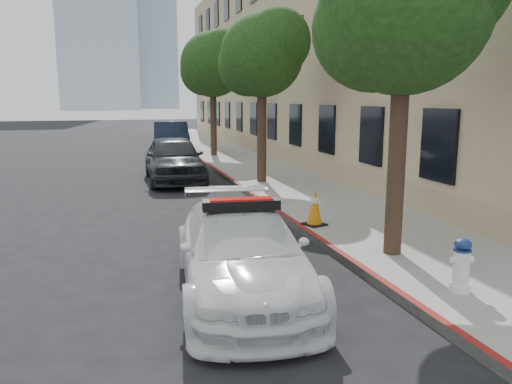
{
  "coord_description": "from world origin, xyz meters",
  "views": [
    {
      "loc": [
        -1.69,
        -9.41,
        2.81
      ],
      "look_at": [
        0.95,
        -0.14,
        1.0
      ],
      "focal_mm": 35.0,
      "sensor_mm": 36.0,
      "label": 1
    }
  ],
  "objects_px": {
    "fire_hydrant": "(461,266)",
    "traffic_cone": "(315,207)",
    "police_car": "(241,251)",
    "parked_car_far": "(171,137)",
    "parked_car_mid": "(174,159)"
  },
  "relations": [
    {
      "from": "police_car",
      "to": "parked_car_mid",
      "type": "height_order",
      "value": "parked_car_mid"
    },
    {
      "from": "fire_hydrant",
      "to": "traffic_cone",
      "type": "relative_size",
      "value": 0.96
    },
    {
      "from": "police_car",
      "to": "parked_car_mid",
      "type": "distance_m",
      "value": 10.38
    },
    {
      "from": "traffic_cone",
      "to": "parked_car_mid",
      "type": "bearing_deg",
      "value": 105.58
    },
    {
      "from": "police_car",
      "to": "traffic_cone",
      "type": "height_order",
      "value": "police_car"
    },
    {
      "from": "police_car",
      "to": "traffic_cone",
      "type": "xyz_separation_m",
      "value": [
        2.35,
        2.88,
        -0.1
      ]
    },
    {
      "from": "parked_car_far",
      "to": "traffic_cone",
      "type": "bearing_deg",
      "value": -81.29
    },
    {
      "from": "police_car",
      "to": "parked_car_far",
      "type": "xyz_separation_m",
      "value": [
        1.2,
        19.53,
        0.17
      ]
    },
    {
      "from": "police_car",
      "to": "traffic_cone",
      "type": "distance_m",
      "value": 3.72
    },
    {
      "from": "police_car",
      "to": "fire_hydrant",
      "type": "xyz_separation_m",
      "value": [
        2.87,
        -1.13,
        -0.12
      ]
    },
    {
      "from": "parked_car_mid",
      "to": "fire_hydrant",
      "type": "distance_m",
      "value": 11.8
    },
    {
      "from": "parked_car_mid",
      "to": "traffic_cone",
      "type": "distance_m",
      "value": 7.78
    },
    {
      "from": "police_car",
      "to": "parked_car_far",
      "type": "height_order",
      "value": "parked_car_far"
    },
    {
      "from": "traffic_cone",
      "to": "fire_hydrant",
      "type": "bearing_deg",
      "value": -82.53
    },
    {
      "from": "fire_hydrant",
      "to": "traffic_cone",
      "type": "xyz_separation_m",
      "value": [
        -0.53,
        4.02,
        0.02
      ]
    }
  ]
}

